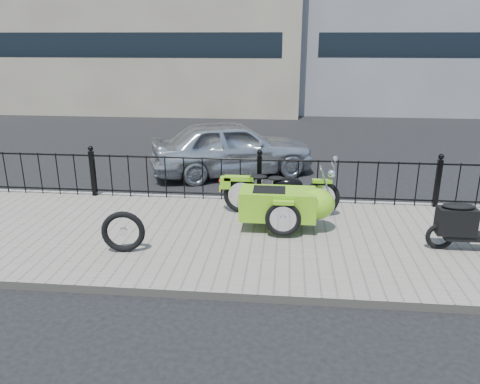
# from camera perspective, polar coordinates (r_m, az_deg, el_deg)

# --- Properties ---
(ground) EXTENTS (120.00, 120.00, 0.00)m
(ground) POSITION_cam_1_polar(r_m,az_deg,el_deg) (8.48, 1.78, -4.73)
(ground) COLOR black
(ground) RESTS_ON ground
(sidewalk) EXTENTS (30.00, 3.80, 0.12)m
(sidewalk) POSITION_cam_1_polar(r_m,az_deg,el_deg) (8.00, 1.54, -5.74)
(sidewalk) COLOR gray
(sidewalk) RESTS_ON ground
(curb) EXTENTS (30.00, 0.10, 0.12)m
(curb) POSITION_cam_1_polar(r_m,az_deg,el_deg) (9.80, 2.38, -1.11)
(curb) COLOR gray
(curb) RESTS_ON ground
(iron_fence) EXTENTS (14.11, 0.11, 1.08)m
(iron_fence) POSITION_cam_1_polar(r_m,az_deg,el_deg) (9.50, 2.37, 1.60)
(iron_fence) COLOR black
(iron_fence) RESTS_ON sidewalk
(motorcycle_sidecar) EXTENTS (2.28, 1.48, 0.98)m
(motorcycle_sidecar) POSITION_cam_1_polar(r_m,az_deg,el_deg) (8.23, 5.87, -1.12)
(motorcycle_sidecar) COLOR black
(motorcycle_sidecar) RESTS_ON sidewalk
(scooter) EXTENTS (1.62, 0.47, 1.10)m
(scooter) POSITION_cam_1_polar(r_m,az_deg,el_deg) (8.15, 26.55, -3.63)
(scooter) COLOR black
(scooter) RESTS_ON sidewalk
(spare_tire) EXTENTS (0.68, 0.21, 0.68)m
(spare_tire) POSITION_cam_1_polar(r_m,az_deg,el_deg) (7.50, -14.05, -4.72)
(spare_tire) COLOR black
(spare_tire) RESTS_ON sidewalk
(sedan_car) EXTENTS (4.37, 3.00, 1.38)m
(sedan_car) POSITION_cam_1_polar(r_m,az_deg,el_deg) (11.77, -0.94, 5.44)
(sedan_car) COLOR silver
(sedan_car) RESTS_ON ground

